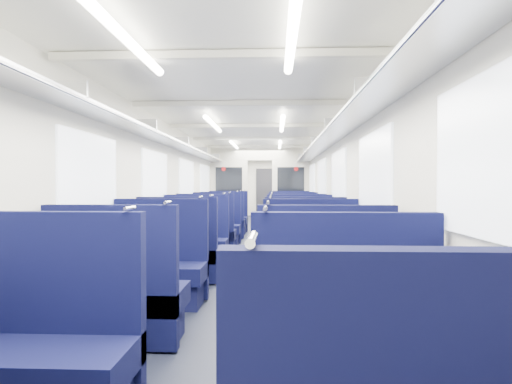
{
  "coord_description": "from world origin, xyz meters",
  "views": [
    {
      "loc": [
        0.44,
        -9.36,
        1.29
      ],
      "look_at": [
        -0.09,
        2.4,
        1.1
      ],
      "focal_mm": 30.23,
      "sensor_mm": 36.0,
      "label": 1
    }
  ],
  "objects_px": {
    "seat_12": "(207,235)",
    "seat_14": "(216,229)",
    "end_door": "(265,192)",
    "seat_3": "(349,362)",
    "seat_15": "(294,229)",
    "seat_5": "(324,302)",
    "seat_7": "(311,271)",
    "seat_16": "(223,224)",
    "seat_11": "(300,244)",
    "seat_8": "(180,255)",
    "seat_19": "(290,220)",
    "seat_10": "(195,244)",
    "seat_17": "(292,225)",
    "seat_2": "(40,357)",
    "seat_18": "(228,220)",
    "seat_4": "(118,300)",
    "seat_13": "(297,236)",
    "seat_9": "(305,255)",
    "seat_6": "(158,271)",
    "bulkhead": "(260,187)"
  },
  "relations": [
    {
      "from": "seat_6",
      "to": "seat_9",
      "type": "bearing_deg",
      "value": 33.84
    },
    {
      "from": "seat_19",
      "to": "seat_7",
      "type": "bearing_deg",
      "value": -90.0
    },
    {
      "from": "seat_14",
      "to": "seat_17",
      "type": "distance_m",
      "value": 1.95
    },
    {
      "from": "seat_11",
      "to": "seat_13",
      "type": "bearing_deg",
      "value": 90.0
    },
    {
      "from": "seat_9",
      "to": "seat_14",
      "type": "height_order",
      "value": "same"
    },
    {
      "from": "seat_17",
      "to": "seat_11",
      "type": "bearing_deg",
      "value": -90.0
    },
    {
      "from": "seat_3",
      "to": "seat_10",
      "type": "height_order",
      "value": "same"
    },
    {
      "from": "seat_2",
      "to": "seat_18",
      "type": "height_order",
      "value": "same"
    },
    {
      "from": "seat_3",
      "to": "seat_13",
      "type": "xyz_separation_m",
      "value": [
        0.0,
        5.61,
        0.0
      ]
    },
    {
      "from": "bulkhead",
      "to": "seat_6",
      "type": "distance_m",
      "value": 7.7
    },
    {
      "from": "seat_13",
      "to": "seat_14",
      "type": "distance_m",
      "value": 2.11
    },
    {
      "from": "seat_7",
      "to": "seat_16",
      "type": "xyz_separation_m",
      "value": [
        -1.66,
        5.7,
        0.0
      ]
    },
    {
      "from": "seat_2",
      "to": "seat_18",
      "type": "xyz_separation_m",
      "value": [
        0.0,
        9.19,
        0.0
      ]
    },
    {
      "from": "seat_13",
      "to": "seat_16",
      "type": "xyz_separation_m",
      "value": [
        -1.66,
        2.47,
        0.0
      ]
    },
    {
      "from": "seat_10",
      "to": "seat_14",
      "type": "height_order",
      "value": "same"
    },
    {
      "from": "bulkhead",
      "to": "seat_8",
      "type": "distance_m",
      "value": 6.66
    },
    {
      "from": "seat_14",
      "to": "seat_6",
      "type": "bearing_deg",
      "value": -90.0
    },
    {
      "from": "seat_10",
      "to": "seat_7",
      "type": "bearing_deg",
      "value": -51.65
    },
    {
      "from": "bulkhead",
      "to": "seat_17",
      "type": "relative_size",
      "value": 2.39
    },
    {
      "from": "seat_7",
      "to": "seat_15",
      "type": "relative_size",
      "value": 1.0
    },
    {
      "from": "seat_8",
      "to": "seat_19",
      "type": "distance_m",
      "value": 5.94
    },
    {
      "from": "seat_15",
      "to": "seat_5",
      "type": "bearing_deg",
      "value": -90.0
    },
    {
      "from": "seat_11",
      "to": "seat_5",
      "type": "bearing_deg",
      "value": -90.0
    },
    {
      "from": "seat_9",
      "to": "seat_18",
      "type": "relative_size",
      "value": 1.0
    },
    {
      "from": "seat_11",
      "to": "seat_12",
      "type": "xyz_separation_m",
      "value": [
        -1.66,
        1.07,
        0.0
      ]
    },
    {
      "from": "seat_12",
      "to": "seat_15",
      "type": "height_order",
      "value": "same"
    },
    {
      "from": "seat_4",
      "to": "seat_19",
      "type": "height_order",
      "value": "same"
    },
    {
      "from": "seat_3",
      "to": "seat_11",
      "type": "height_order",
      "value": "same"
    },
    {
      "from": "seat_19",
      "to": "seat_11",
      "type": "bearing_deg",
      "value": -90.0
    },
    {
      "from": "seat_8",
      "to": "seat_14",
      "type": "distance_m",
      "value": 3.51
    },
    {
      "from": "end_door",
      "to": "seat_2",
      "type": "xyz_separation_m",
      "value": [
        -0.83,
        -16.04,
        -0.64
      ]
    },
    {
      "from": "end_door",
      "to": "seat_3",
      "type": "xyz_separation_m",
      "value": [
        0.83,
        -16.04,
        -0.64
      ]
    },
    {
      "from": "seat_16",
      "to": "seat_17",
      "type": "bearing_deg",
      "value": -5.12
    },
    {
      "from": "seat_11",
      "to": "seat_12",
      "type": "relative_size",
      "value": 1.0
    },
    {
      "from": "seat_5",
      "to": "seat_7",
      "type": "distance_m",
      "value": 1.21
    },
    {
      "from": "seat_17",
      "to": "seat_3",
      "type": "bearing_deg",
      "value": -90.0
    },
    {
      "from": "seat_16",
      "to": "seat_5",
      "type": "bearing_deg",
      "value": -76.5
    },
    {
      "from": "seat_5",
      "to": "seat_10",
      "type": "distance_m",
      "value": 3.71
    },
    {
      "from": "seat_15",
      "to": "seat_19",
      "type": "xyz_separation_m",
      "value": [
        0.0,
        2.21,
        0.0
      ]
    },
    {
      "from": "seat_10",
      "to": "seat_14",
      "type": "distance_m",
      "value": 2.43
    },
    {
      "from": "seat_18",
      "to": "seat_12",
      "type": "bearing_deg",
      "value": -90.0
    },
    {
      "from": "seat_6",
      "to": "seat_15",
      "type": "height_order",
      "value": "same"
    },
    {
      "from": "seat_11",
      "to": "seat_16",
      "type": "distance_m",
      "value": 3.89
    },
    {
      "from": "seat_2",
      "to": "seat_5",
      "type": "height_order",
      "value": "same"
    },
    {
      "from": "seat_3",
      "to": "seat_16",
      "type": "distance_m",
      "value": 8.24
    },
    {
      "from": "end_door",
      "to": "seat_16",
      "type": "height_order",
      "value": "end_door"
    },
    {
      "from": "seat_7",
      "to": "seat_16",
      "type": "relative_size",
      "value": 1.0
    },
    {
      "from": "seat_13",
      "to": "seat_15",
      "type": "relative_size",
      "value": 1.0
    },
    {
      "from": "seat_2",
      "to": "seat_9",
      "type": "relative_size",
      "value": 1.0
    },
    {
      "from": "seat_12",
      "to": "seat_14",
      "type": "xyz_separation_m",
      "value": [
        0.0,
        1.27,
        0.0
      ]
    }
  ]
}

